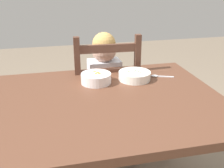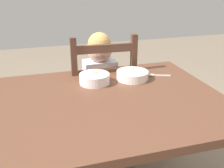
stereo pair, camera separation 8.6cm
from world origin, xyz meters
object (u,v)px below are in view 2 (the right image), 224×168
(dining_table, at_px, (105,117))
(child_figure, at_px, (101,80))
(dining_chair, at_px, (101,102))
(spoon, at_px, (155,75))
(bowl_of_carrots, at_px, (94,78))
(bowl_of_peas, at_px, (132,75))

(dining_table, bearing_deg, child_figure, 77.66)
(dining_chair, bearing_deg, spoon, -45.95)
(dining_chair, xyz_separation_m, spoon, (0.27, -0.28, 0.28))
(dining_chair, distance_m, child_figure, 0.17)
(child_figure, distance_m, bowl_of_carrots, 0.34)
(bowl_of_peas, bearing_deg, child_figure, 111.64)
(dining_table, relative_size, child_figure, 1.28)
(bowl_of_carrots, distance_m, spoon, 0.39)
(dining_table, bearing_deg, spoon, 31.89)
(dining_table, height_order, bowl_of_peas, bowl_of_peas)
(dining_chair, bearing_deg, dining_table, -102.01)
(dining_chair, height_order, child_figure, dining_chair)
(dining_chair, distance_m, spoon, 0.48)
(bowl_of_peas, bearing_deg, dining_table, -135.62)
(child_figure, height_order, bowl_of_carrots, child_figure)
(dining_chair, xyz_separation_m, bowl_of_carrots, (-0.11, -0.30, 0.30))
(dining_chair, relative_size, bowl_of_peas, 5.09)
(dining_table, distance_m, bowl_of_carrots, 0.26)
(child_figure, relative_size, bowl_of_peas, 5.03)
(spoon, bearing_deg, child_figure, 134.16)
(dining_chair, relative_size, bowl_of_carrots, 5.55)
(dining_table, xyz_separation_m, dining_chair, (0.11, 0.52, -0.17))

